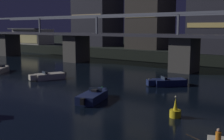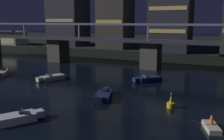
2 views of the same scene
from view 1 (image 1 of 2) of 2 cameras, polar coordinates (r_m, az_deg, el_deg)
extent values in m
cube|color=#4C4944|center=(78.80, -19.76, 4.78)|extent=(3.60, 4.40, 5.55)
cube|color=#4C4944|center=(60.67, -7.07, 4.27)|extent=(3.60, 4.40, 5.55)
cube|color=#4C4944|center=(47.70, 14.15, 2.98)|extent=(3.60, 4.40, 5.55)
cube|color=#33333D|center=(47.52, 14.28, 6.58)|extent=(100.72, 6.40, 0.45)
cube|color=slate|center=(44.88, 13.02, 10.91)|extent=(100.72, 0.36, 0.36)
cube|color=slate|center=(50.25, 15.69, 10.52)|extent=(100.72, 0.36, 0.36)
cube|color=slate|center=(64.30, -14.14, 8.61)|extent=(0.30, 0.30, 3.20)
cube|color=slate|center=(53.13, -3.06, 8.95)|extent=(0.30, 0.30, 3.20)
cube|color=slate|center=(44.83, 12.95, 8.86)|extent=(0.30, 0.30, 3.20)
cube|color=beige|center=(76.65, -5.23, 10.60)|extent=(10.02, 0.10, 0.90)
cube|color=#F2D172|center=(64.76, 5.57, 10.73)|extent=(7.71, 0.10, 0.90)
cube|color=#F2D172|center=(55.60, 18.97, 8.41)|extent=(8.89, 0.10, 0.90)
cube|color=#B2AD9E|center=(90.17, -15.40, 6.39)|extent=(12.00, 6.00, 4.40)
cube|color=#EAD88C|center=(88.32, -16.95, 6.01)|extent=(11.20, 0.10, 2.64)
cube|color=#4C4C51|center=(87.94, -17.31, 7.81)|extent=(12.40, 1.60, 0.30)
cube|color=#19234C|center=(36.14, 11.33, -2.40)|extent=(3.99, 4.08, 0.80)
cube|color=#19234C|center=(35.31, 7.70, -2.48)|extent=(1.34, 1.33, 0.70)
cube|color=#283342|center=(35.73, 10.09, -1.54)|extent=(1.05, 1.00, 0.36)
cube|color=#262628|center=(35.83, 10.46, -1.62)|extent=(0.68, 0.67, 0.24)
cube|color=black|center=(36.97, 14.43, -2.10)|extent=(0.51, 0.51, 0.60)
sphere|color=beige|center=(35.16, 7.33, -1.81)|extent=(0.12, 0.12, 0.12)
cube|color=beige|center=(40.74, -12.17, -1.22)|extent=(3.18, 4.30, 0.80)
cube|color=beige|center=(40.04, -15.43, -1.42)|extent=(1.26, 1.21, 0.70)
cube|color=#283342|center=(40.39, -13.34, -0.50)|extent=(1.28, 0.62, 0.36)
cube|color=#262628|center=(40.47, -13.00, -0.56)|extent=(0.67, 0.59, 0.24)
cube|color=black|center=(41.44, -9.36, -0.83)|extent=(0.47, 0.47, 0.60)
sphere|color=beige|center=(39.91, -15.80, -0.84)|extent=(0.12, 0.12, 0.12)
cube|color=#19234C|center=(27.97, -3.97, -5.41)|extent=(2.86, 4.26, 0.80)
cube|color=#19234C|center=(30.13, -2.15, -4.29)|extent=(1.21, 1.15, 0.70)
cube|color=#283342|center=(28.60, -3.30, -3.90)|extent=(1.32, 0.49, 0.36)
cube|color=#262628|center=(28.39, -3.50, -4.12)|extent=(0.65, 0.55, 0.24)
cube|color=black|center=(26.05, -5.85, -6.25)|extent=(0.45, 0.45, 0.60)
sphere|color=#33D84C|center=(30.26, -1.99, -3.40)|extent=(0.12, 0.12, 0.12)
cube|color=beige|center=(51.17, -20.44, 0.43)|extent=(1.33, 1.30, 0.70)
cube|color=#283342|center=(49.68, -21.13, 0.79)|extent=(1.16, 0.86, 0.36)
cube|color=#262628|center=(49.45, -21.24, 0.68)|extent=(0.69, 0.65, 0.24)
sphere|color=beige|center=(51.35, -20.37, 0.95)|extent=(0.12, 0.12, 0.12)
cylinder|color=yellow|center=(23.61, 12.42, -8.45)|extent=(0.90, 0.90, 0.60)
cone|color=yellow|center=(23.40, 12.49, -6.57)|extent=(0.36, 0.36, 1.00)
sphere|color=#F2EAB2|center=(23.26, 12.53, -5.19)|extent=(0.16, 0.16, 0.16)
cylinder|color=orange|center=(18.01, 20.31, -12.35)|extent=(0.32, 0.32, 0.60)
sphere|color=tan|center=(17.88, 20.38, -11.12)|extent=(0.22, 0.22, 0.22)
cylinder|color=olive|center=(17.97, 16.85, -13.12)|extent=(1.45, 0.55, 0.59)
camera|label=2|loc=(8.71, -118.18, 14.85)|focal=40.26mm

